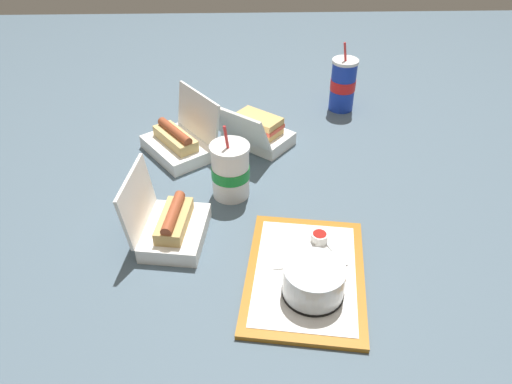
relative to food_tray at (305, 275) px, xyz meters
The scene contains 11 objects.
ground_plane 0.29m from the food_tray, 160.36° to the right, with size 3.20×3.20×0.00m, color #4C6070.
food_tray is the anchor object (origin of this frame).
cake_container 0.07m from the food_tray, ahead, with size 0.13×0.13×0.07m.
ketchup_cup 0.11m from the food_tray, 156.69° to the left, with size 0.04×0.04×0.02m.
napkin_stack 0.07m from the food_tray, 158.92° to the right, with size 0.10×0.10×0.00m, color white.
plastic_fork 0.10m from the food_tray, 133.01° to the left, with size 0.11×0.01×0.01m, color white.
clamshell_hotdog_front 0.34m from the food_tray, 113.81° to the right, with size 0.21×0.19×0.18m.
clamshell_sandwich_center 0.58m from the food_tray, behind, with size 0.27×0.27×0.16m.
clamshell_hotdog_back 0.61m from the food_tray, 147.93° to the right, with size 0.27×0.26×0.18m.
soda_cup_front 0.36m from the food_tray, 151.57° to the right, with size 0.10×0.10×0.21m.
soda_cup_right 0.83m from the food_tray, 165.25° to the left, with size 0.09×0.09×0.24m.
Camera 1 is at (1.04, -0.04, 0.82)m, focal length 35.00 mm.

